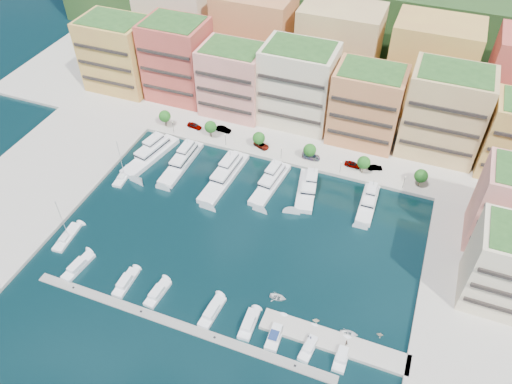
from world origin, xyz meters
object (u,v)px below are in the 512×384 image
tree_5 (421,176)px  yacht_4 (307,188)px  yacht_1 (182,161)px  cruiser_8 (310,345)px  lamppost_0 (173,125)px  cruiser_2 (126,283)px  cruiser_0 (78,267)px  tree_0 (165,116)px  tree_3 (310,150)px  car_1 (223,129)px  sailboat_2 (124,177)px  person_0 (311,339)px  yacht_3 (271,181)px  yacht_0 (152,153)px  cruiser_7 (276,334)px  car_3 (311,156)px  yacht_2 (225,174)px  car_2 (261,145)px  lamppost_2 (281,151)px  car_5 (375,168)px  lamppost_3 (341,165)px  lamppost_1 (225,138)px  cruiser_9 (342,356)px  tree_2 (259,138)px  tender_3 (380,334)px  yacht_5 (368,202)px  tender_2 (349,334)px  car_4 (353,164)px  tree_4 (364,163)px  cruiser_3 (157,293)px  person_1 (346,343)px  car_0 (194,126)px  tender_0 (278,297)px  cruiser_6 (249,324)px  lamppost_4 (405,180)px  cruiser_5 (212,312)px  sailboat_0 (67,238)px

tree_5 → yacht_4: (-28.89, -12.28, -3.65)m
yacht_1 → cruiser_8: 68.54m
lamppost_0 → cruiser_2: size_ratio=0.50×
tree_5 → cruiser_0: 93.01m
yacht_1 → cruiser_0: bearing=-97.2°
tree_0 → tree_3: (48.00, 0.00, 0.00)m
yacht_1 → car_1: yacht_1 is taller
sailboat_2 → person_0: bearing=-25.8°
tree_5 → yacht_3: 41.54m
yacht_0 → cruiser_7: bearing=-38.5°
car_3 → yacht_2: bearing=122.1°
yacht_3 → cruiser_7: size_ratio=2.34×
car_2 → lamppost_2: bearing=-90.1°
car_5 → lamppost_0: bearing=73.3°
car_2 → lamppost_3: bearing=-74.7°
lamppost_1 → cruiser_9: (50.43, -55.78, -3.28)m
tree_2 → tender_3: (46.85, -50.20, -4.34)m
yacht_5 → tender_2: 41.20m
lamppost_2 → car_4: 21.23m
sailboat_2 → cruiser_8: bearing=-26.2°
sailboat_2 → car_5: 73.06m
lamppost_2 → car_1: lamppost_2 is taller
tree_4 → lamppost_0: size_ratio=1.35×
cruiser_3 → cruiser_8: bearing=-0.0°
yacht_0 → tree_2: bearing=26.0°
tree_0 → yacht_3: (40.81, -13.30, -3.53)m
yacht_5 → tree_2: bearing=162.3°
cruiser_0 → person_0: bearing=0.7°
tree_2 → car_2: tree_2 is taller
lamppost_1 → car_1: 7.41m
tree_2 → sailboat_2: 41.36m
lamppost_2 → yacht_5: (28.26, -9.24, -2.62)m
yacht_5 → person_1: size_ratio=9.77×
car_0 → car_4: (51.72, -0.71, -0.02)m
tree_4 → lamppost_3: tree_4 is taller
lamppost_0 → cruiser_7: lamppost_0 is taller
cruiser_3 → tender_0: size_ratio=2.08×
cruiser_8 → cruiser_9: size_ratio=1.11×
cruiser_6 → car_1: car_1 is taller
tree_3 → cruiser_6: (3.69, -58.08, -4.20)m
tree_3 → car_2: (-15.44, 0.74, -3.03)m
yacht_5 → lamppost_4: bearing=50.0°
yacht_0 → car_0: bearing=69.6°
car_4 → yacht_0: bearing=107.0°
person_1 → sailboat_2: bearing=-59.3°
lamppost_2 → cruiser_8: lamppost_2 is taller
car_2 → person_1: person_1 is taller
cruiser_5 → lamppost_3: bearing=74.9°
cruiser_5 → car_3: (5.45, 58.94, 1.24)m
sailboat_0 → tender_0: bearing=2.1°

